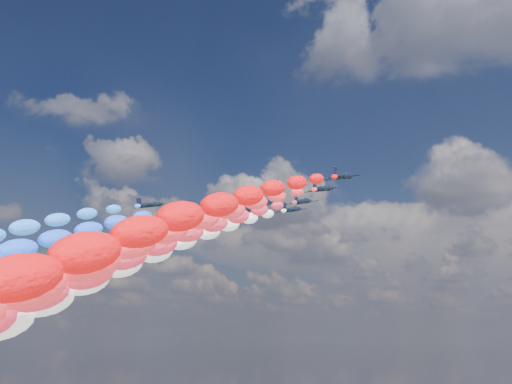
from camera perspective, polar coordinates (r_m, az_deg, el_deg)
The scene contains 14 objects.
jet_0 at distance 174.69m, azimuth -9.62°, elevation -1.17°, with size 8.61×11.55×2.54m, color black, non-canonical shape.
jet_1 at distance 175.95m, azimuth -5.32°, elevation -1.39°, with size 8.61×11.55×2.54m, color black, non-canonical shape.
jet_2 at distance 178.73m, azimuth -0.96°, elevation -1.63°, with size 8.61×11.55×2.54m, color black, non-canonical shape.
trail_2 at distance 127.84m, azimuth -16.31°, elevation -7.10°, with size 6.90×121.73×51.47m, color blue, non-canonical shape.
jet_3 at distance 169.62m, azimuth 0.81°, elevation -1.00°, with size 8.61×11.55×2.54m, color black, non-canonical shape.
trail_3 at distance 117.48m, azimuth -15.01°, elevation -6.68°, with size 6.90×121.73×51.47m, color silver, non-canonical shape.
jet_4 at distance 178.62m, azimuth 3.27°, elevation -1.60°, with size 8.61×11.55×2.54m, color black, non-canonical shape.
trail_4 at distance 124.44m, azimuth -10.47°, elevation -7.25°, with size 6.90×121.73×51.47m, color white, non-canonical shape.
jet_5 at distance 168.25m, azimuth 4.27°, elevation -0.86°, with size 8.61×11.55×2.54m, color black, non-canonical shape.
trail_5 at distance 113.47m, azimuth -10.28°, elevation -6.70°, with size 6.90×121.73×51.47m, color red, non-canonical shape.
jet_6 at distance 154.47m, azimuth 6.09°, elevation 0.29°, with size 8.61×11.55×2.54m, color black, non-canonical shape.
trail_6 at distance 98.57m, azimuth -9.54°, elevation -5.78°, with size 6.90×121.73×51.47m, color #F62C37, non-canonical shape.
jet_7 at distance 143.38m, azimuth 7.91°, elevation 1.41°, with size 8.61×11.55×2.54m, color black, non-canonical shape.
trail_7 at distance 86.37m, azimuth -8.63°, elevation -4.78°, with size 6.90×121.73×51.47m, color red, non-canonical shape.
Camera 1 is at (84.67, -133.32, 58.57)m, focal length 44.11 mm.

